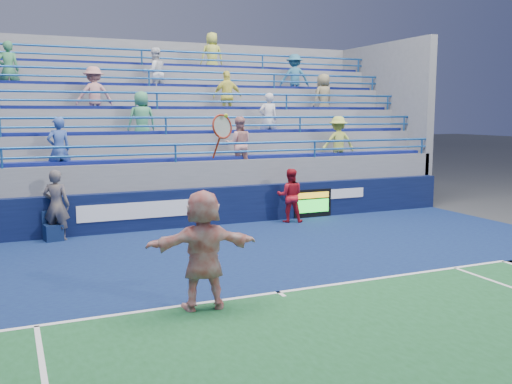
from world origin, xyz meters
name	(u,v)px	position (x,y,z in m)	size (l,w,h in m)	color
ground	(279,293)	(0.00, 0.00, 0.00)	(120.00, 120.00, 0.00)	#333538
sponsor_wall	(179,209)	(0.00, 6.50, 0.55)	(18.00, 0.32, 1.10)	black
bleacher_stand	(147,163)	(0.00, 10.27, 1.55)	(18.00, 5.60, 6.13)	slate
serve_speed_board	(312,203)	(4.25, 6.38, 0.45)	(1.28, 0.16, 0.89)	black
judge_chair	(53,231)	(-3.40, 6.14, 0.25)	(0.50, 0.51, 0.77)	#0D1C40
tennis_player	(203,249)	(-1.49, -0.22, 1.01)	(1.93, 0.86, 3.23)	white
line_judge	(56,205)	(-3.29, 6.15, 0.91)	(0.67, 0.44, 1.83)	#151C3A
ball_girl	(290,196)	(3.27, 5.97, 0.80)	(0.78, 0.61, 1.61)	#AD1320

